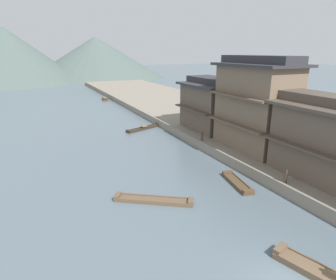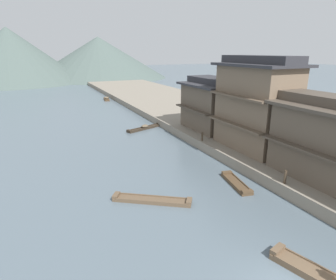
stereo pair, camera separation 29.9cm
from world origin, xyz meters
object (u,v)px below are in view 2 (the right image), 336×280
boat_moored_nearest (236,183)px  boat_moored_far (145,128)px  boat_moored_third (107,99)px  house_waterfront_tall (256,104)px  mooring_post_dock_near (285,177)px  mooring_post_dock_mid (202,137)px  boat_moored_second (152,200)px  house_waterfront_narrow (214,104)px  house_waterfront_second (323,138)px

boat_moored_nearest → boat_moored_far: size_ratio=0.71×
boat_moored_third → house_waterfront_tall: (4.98, -40.24, 4.96)m
mooring_post_dock_near → mooring_post_dock_mid: 11.35m
boat_moored_far → mooring_post_dock_near: size_ratio=5.63×
boat_moored_far → house_waterfront_tall: (5.93, -14.30, 5.04)m
house_waterfront_tall → mooring_post_dock_mid: bearing=129.3°
boat_moored_second → boat_moored_far: size_ratio=0.90×
house_waterfront_narrow → boat_moored_far: bearing=135.9°
house_waterfront_narrow → boat_moored_third: bearing=99.9°
house_waterfront_tall → mooring_post_dock_mid: (-3.28, 4.00, -3.84)m
boat_moored_nearest → house_waterfront_narrow: bearing=64.2°
boat_moored_second → house_waterfront_narrow: 18.21m
boat_moored_third → mooring_post_dock_near: bearing=-88.0°
boat_moored_nearest → house_waterfront_narrow: house_waterfront_narrow is taller
boat_moored_far → house_waterfront_tall: house_waterfront_tall is taller
boat_moored_second → boat_moored_far: boat_moored_far is taller
house_waterfront_tall → mooring_post_dock_near: house_waterfront_tall is taller
house_waterfront_second → mooring_post_dock_mid: (-3.38, 11.33, -2.55)m
house_waterfront_second → mooring_post_dock_mid: bearing=106.6°
boat_moored_nearest → mooring_post_dock_mid: (2.07, 8.57, 1.26)m
boat_moored_far → house_waterfront_narrow: house_waterfront_narrow is taller
boat_moored_third → boat_moored_far: size_ratio=0.66×
boat_moored_far → house_waterfront_second: house_waterfront_second is taller
mooring_post_dock_near → house_waterfront_narrow: bearing=75.5°
boat_moored_far → mooring_post_dock_mid: size_ratio=6.12×
house_waterfront_tall → house_waterfront_narrow: size_ratio=1.10×
boat_moored_nearest → house_waterfront_tall: size_ratio=0.45×
house_waterfront_narrow → mooring_post_dock_mid: 6.10m
boat_moored_far → boat_moored_third: bearing=87.9°
boat_moored_nearest → boat_moored_far: 18.87m
boat_moored_far → mooring_post_dock_near: bearing=-83.0°
boat_moored_nearest → house_waterfront_tall: house_waterfront_tall is taller
boat_moored_far → house_waterfront_second: 22.76m
boat_moored_far → house_waterfront_tall: size_ratio=0.64×
boat_moored_nearest → house_waterfront_second: size_ratio=0.54×
boat_moored_nearest → house_waterfront_second: bearing=-26.9°
house_waterfront_narrow → house_waterfront_second: bearing=-92.2°
boat_moored_far → house_waterfront_narrow: 9.93m
mooring_post_dock_near → mooring_post_dock_mid: bearing=90.0°
house_waterfront_tall → boat_moored_nearest: bearing=-139.5°
mooring_post_dock_near → mooring_post_dock_mid: mooring_post_dock_near is taller
boat_moored_nearest → house_waterfront_tall: (5.35, 4.57, 5.10)m
boat_moored_third → house_waterfront_narrow: (5.65, -32.35, 3.66)m
boat_moored_second → boat_moored_third: (7.37, 44.50, 0.14)m
house_waterfront_second → house_waterfront_tall: size_ratio=0.83×
boat_moored_far → house_waterfront_second: bearing=-74.4°
boat_moored_third → mooring_post_dock_mid: mooring_post_dock_mid is taller
boat_moored_second → boat_moored_third: 45.11m
boat_moored_second → house_waterfront_tall: bearing=19.0°
house_waterfront_second → house_waterfront_narrow: 15.23m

